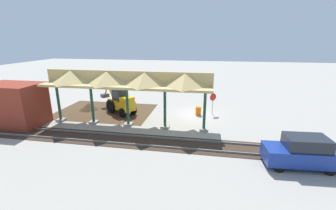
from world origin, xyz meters
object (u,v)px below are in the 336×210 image
(backhoe, at_px, (121,101))
(traffic_barrel, at_px, (198,111))
(distant_parked_car, at_px, (302,152))
(stop_sign, at_px, (213,99))
(brick_utility_building, at_px, (14,105))

(backhoe, xyz_separation_m, traffic_barrel, (-8.02, -0.67, -0.81))
(distant_parked_car, bearing_deg, backhoe, -28.84)
(backhoe, distance_m, traffic_barrel, 8.09)
(traffic_barrel, bearing_deg, backhoe, 4.79)
(stop_sign, height_order, backhoe, backhoe)
(stop_sign, xyz_separation_m, traffic_barrel, (1.40, 0.46, -1.15))
(distant_parked_car, bearing_deg, traffic_barrel, -53.10)
(backhoe, relative_size, brick_utility_building, 1.03)
(stop_sign, xyz_separation_m, backhoe, (9.42, 1.13, -0.33))
(brick_utility_building, height_order, distant_parked_car, brick_utility_building)
(brick_utility_building, xyz_separation_m, traffic_barrel, (-16.04, -5.48, -1.42))
(stop_sign, bearing_deg, distant_parked_car, 119.25)
(backhoe, distance_m, brick_utility_building, 9.37)
(stop_sign, relative_size, brick_utility_building, 0.47)
(backhoe, bearing_deg, distant_parked_car, 151.16)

